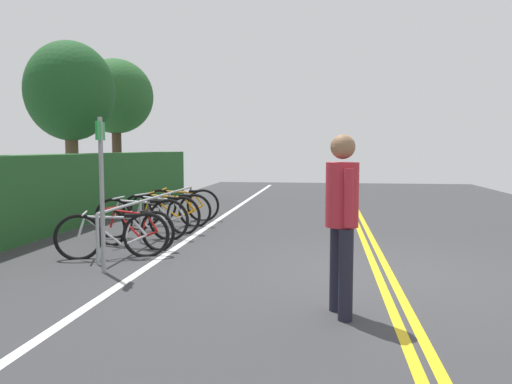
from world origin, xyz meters
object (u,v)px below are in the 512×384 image
Objects in this scene: bicycle_1 at (134,228)px; bicycle_3 at (160,214)px; bike_rack at (156,205)px; bicycle_5 at (182,205)px; pedestrian at (342,211)px; sign_post_near at (102,179)px; bicycle_4 at (170,210)px; tree_far_right at (70,92)px; bicycle_0 at (113,235)px; tree_extra at (116,97)px; bicycle_2 at (141,219)px.

bicycle_1 is 1.59m from bicycle_3.
bike_rack reaches higher than bicycle_5.
bike_rack is 5.39m from pedestrian.
bike_rack is 2.44× the size of sign_post_near.
bicycle_4 is 4.81m from tree_far_right.
bicycle_0 is 2.38m from bicycle_3.
bike_rack is 1.10× the size of tree_extra.
tree_far_right reaches higher than bicycle_2.
bike_rack is at bearing -19.48° from bicycle_2.
pedestrian is (-6.11, -3.40, 0.68)m from bicycle_5.
bike_rack is 2.83× the size of bicycle_3.
bicycle_3 is at bearing 36.59° from pedestrian.
bicycle_0 is 6.88m from tree_far_right.
bicycle_1 is (0.80, -0.01, -0.02)m from bicycle_0.
bicycle_0 is at bearing 16.15° from sign_post_near.
bicycle_1 is at bearing -177.21° from bicycle_4.
bike_rack is at bearing 0.54° from bicycle_0.
bike_rack is 2.03m from bicycle_0.
bicycle_3 is at bearing 2.78° from bicycle_1.
pedestrian is 3.34m from sign_post_near.
tree_extra is (6.73, 3.66, 2.74)m from bike_rack.
sign_post_near is at bearing -176.05° from bicycle_5.
pedestrian is at bearing -150.89° from bicycle_5.
pedestrian reaches higher than bicycle_0.
bicycle_2 is at bearing 9.58° from sign_post_near.
tree_extra is (10.93, 7.00, 2.27)m from pedestrian.
sign_post_near reaches higher than bicycle_1.
bicycle_2 is at bearing 160.52° from bike_rack.
sign_post_near reaches higher than bike_rack.
bicycle_1 is 0.36× the size of tree_far_right.
pedestrian is at bearing -113.07° from sign_post_near.
bike_rack is at bearing 1.43° from bicycle_1.
bicycle_3 reaches higher than bicycle_5.
sign_post_near reaches higher than pedestrian.
bicycle_4 is 6.37m from pedestrian.
pedestrian is (-2.18, -3.32, 0.70)m from bicycle_0.
tree_extra is at bearing 28.55° from bike_rack.
bicycle_2 is 1.07× the size of bicycle_5.
bicycle_3 is at bearing -130.91° from tree_far_right.
tree_far_right is at bearing 46.13° from bike_rack.
bicycle_4 is at bearing 5.06° from sign_post_near.
bicycle_0 is 3.15m from bicycle_4.
bicycle_2 is 2.66m from sign_post_near.
pedestrian is at bearing -137.35° from bicycle_2.
bicycle_4 is at bearing 2.79° from bicycle_1.
bike_rack is 0.42m from bicycle_3.
bike_rack is 8.14m from tree_extra.
bike_rack is 2.78× the size of bicycle_4.
bicycle_0 reaches higher than bicycle_1.
bicycle_1 is at bearing -0.82° from bicycle_0.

